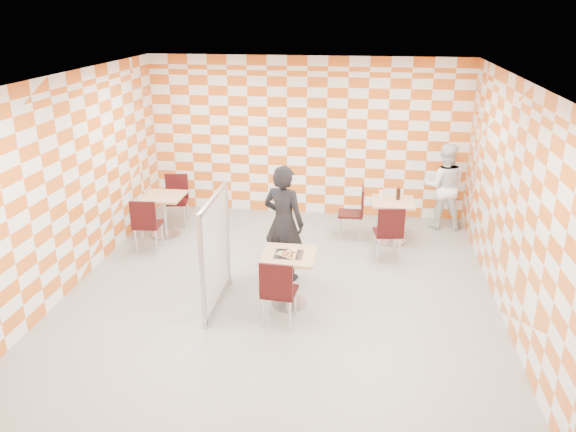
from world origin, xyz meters
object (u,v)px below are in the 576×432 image
at_px(chair_second_side, 356,209).
at_px(partition, 216,250).
at_px(chair_empty_near, 146,221).
at_px(second_table, 392,214).
at_px(empty_table, 164,208).
at_px(chair_second_front, 389,230).
at_px(man_white, 444,186).
at_px(soda_bottle, 398,194).
at_px(sport_bottle, 381,194).
at_px(main_table, 289,270).
at_px(chair_main_front, 278,289).
at_px(chair_empty_far, 176,195).
at_px(man_dark, 284,223).

relative_size(chair_second_side, partition, 0.60).
bearing_deg(chair_empty_near, chair_second_side, 17.55).
height_order(second_table, empty_table, same).
height_order(chair_second_front, man_white, man_white).
bearing_deg(empty_table, chair_second_front, -8.04).
relative_size(empty_table, soda_bottle, 3.26).
height_order(second_table, chair_second_side, chair_second_side).
bearing_deg(sport_bottle, man_white, 33.20).
relative_size(main_table, partition, 0.48).
bearing_deg(partition, main_table, 6.16).
distance_m(empty_table, chair_main_front, 3.66).
bearing_deg(main_table, sport_bottle, 63.26).
relative_size(chair_empty_far, partition, 0.60).
xyz_separation_m(chair_empty_near, soda_bottle, (4.08, 1.07, 0.31)).
xyz_separation_m(main_table, empty_table, (-2.51, 2.13, 0.00)).
bearing_deg(man_white, soda_bottle, 43.70).
distance_m(chair_empty_near, chair_empty_far, 1.37).
xyz_separation_m(chair_second_front, sport_bottle, (-0.13, 0.89, 0.29)).
bearing_deg(chair_empty_near, man_white, 20.34).
height_order(chair_empty_near, sport_bottle, sport_bottle).
bearing_deg(second_table, chair_empty_far, 174.50).
relative_size(main_table, soda_bottle, 3.26).
xyz_separation_m(man_dark, sport_bottle, (1.44, 1.66, -0.03)).
relative_size(second_table, partition, 0.48).
relative_size(chair_empty_near, partition, 0.60).
xyz_separation_m(main_table, soda_bottle, (1.54, 2.46, 0.34)).
relative_size(main_table, chair_second_front, 0.81).
height_order(chair_main_front, man_dark, man_dark).
distance_m(empty_table, chair_empty_far, 0.63).
distance_m(chair_second_side, partition, 3.15).
xyz_separation_m(main_table, man_white, (2.39, 3.22, 0.28)).
bearing_deg(chair_empty_near, second_table, 13.83).
bearing_deg(chair_empty_far, empty_table, -92.11).
distance_m(main_table, soda_bottle, 2.92).
relative_size(empty_table, chair_second_side, 0.81).
xyz_separation_m(chair_second_side, soda_bottle, (0.70, 0.00, 0.31)).
distance_m(empty_table, chair_second_side, 3.36).
height_order(chair_empty_near, chair_empty_far, same).
distance_m(man_white, soda_bottle, 1.14).
height_order(main_table, man_white, man_white).
relative_size(chair_second_side, man_dark, 0.53).
bearing_deg(chair_empty_near, empty_table, 86.81).
distance_m(chair_second_front, chair_empty_near, 3.93).
bearing_deg(man_dark, chair_empty_far, -21.29).
distance_m(chair_main_front, chair_empty_near, 3.18).
bearing_deg(empty_table, chair_empty_far, 87.89).
distance_m(second_table, man_dark, 2.30).
distance_m(main_table, chair_empty_near, 2.90).
relative_size(second_table, man_white, 0.48).
height_order(main_table, chair_empty_far, chair_empty_far).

